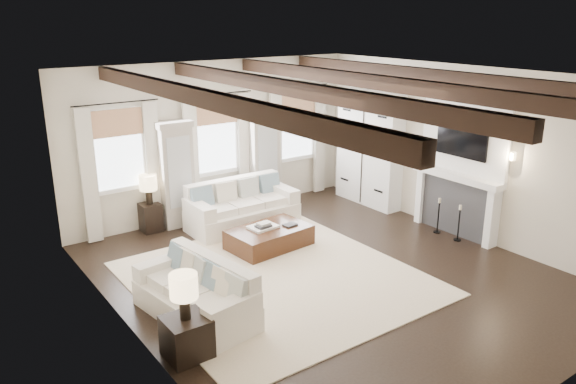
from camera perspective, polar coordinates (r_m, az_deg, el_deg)
ground at (r=9.31m, az=4.23°, el=-8.36°), size 7.50×7.50×0.00m
room_shell at (r=9.79m, az=4.50°, el=4.68°), size 6.54×7.54×3.22m
area_rug at (r=9.14m, az=-1.17°, el=-8.76°), size 4.16×4.37×0.02m
sofa_back at (r=11.24m, az=-4.81°, el=-1.66°), size 2.17×0.99×0.93m
sofa_left at (r=8.06m, az=-9.08°, el=-10.20°), size 1.14×2.04×0.83m
ottoman at (r=10.24m, az=-1.93°, el=-4.66°), size 1.52×1.03×0.38m
tray at (r=10.17m, az=-2.57°, el=-3.56°), size 0.53×0.42×0.04m
book_lower at (r=10.10m, az=-2.53°, el=-3.47°), size 0.28×0.22×0.04m
book_upper at (r=10.13m, az=-2.49°, el=-3.21°), size 0.23×0.19×0.03m
book_loose at (r=10.27m, az=0.20°, el=-3.35°), size 0.26×0.20×0.03m
side_table_front at (r=7.27m, az=-10.24°, el=-14.33°), size 0.53×0.53×0.53m
lamp_front at (r=6.94m, az=-10.54°, el=-9.64°), size 0.35×0.35×0.59m
side_table_back at (r=11.30m, az=-13.77°, el=-2.51°), size 0.37×0.37×0.56m
lamp_back at (r=11.09m, az=-14.02°, el=0.77°), size 0.34×0.34×0.58m
candlestick_near at (r=10.99m, az=16.94°, el=-3.31°), size 0.14×0.14×0.70m
candlestick_far at (r=11.27m, az=15.01°, el=-2.61°), size 0.14×0.14×0.70m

